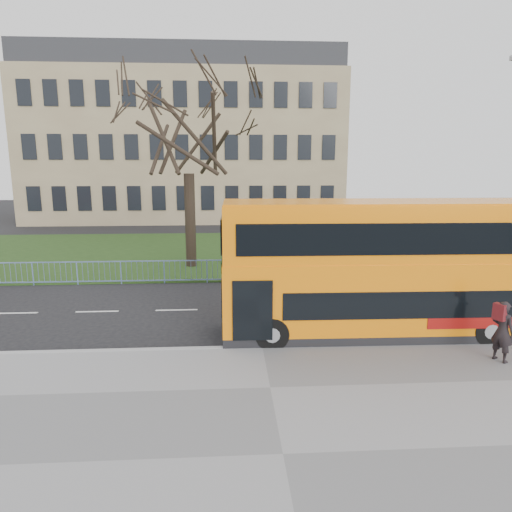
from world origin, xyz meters
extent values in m
plane|color=black|center=(0.00, 0.00, 0.00)|extent=(120.00, 120.00, 0.00)
cube|color=slate|center=(0.00, -6.75, 0.06)|extent=(80.00, 10.50, 0.12)
cube|color=#979799|center=(0.00, -1.55, 0.07)|extent=(80.00, 0.20, 0.14)
cube|color=#1C3413|center=(0.00, 14.30, 0.04)|extent=(80.00, 15.40, 0.08)
cube|color=#8A7757|center=(-5.00, 35.00, 7.00)|extent=(30.00, 15.00, 14.00)
cube|color=orange|center=(4.00, -0.50, 1.32)|extent=(10.35, 2.62, 1.92)
cube|color=orange|center=(4.00, -0.50, 2.44)|extent=(10.35, 2.62, 0.33)
cube|color=orange|center=(4.00, -0.50, 3.46)|extent=(10.30, 2.57, 1.72)
cube|color=black|center=(4.57, -1.75, 1.39)|extent=(7.96, 0.17, 0.84)
cube|color=black|center=(3.98, -1.72, 3.38)|extent=(9.49, 0.19, 0.93)
cylinder|color=black|center=(0.29, -1.55, 0.51)|extent=(1.03, 0.29, 1.02)
cylinder|color=black|center=(6.97, -1.66, 0.51)|extent=(1.03, 0.29, 1.02)
imported|color=black|center=(6.53, -2.96, 0.98)|extent=(0.65, 0.75, 1.72)
camera|label=1|loc=(-0.99, -14.41, 5.49)|focal=32.00mm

